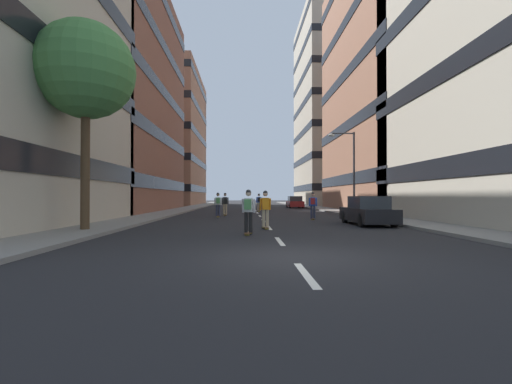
# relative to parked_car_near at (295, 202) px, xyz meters

# --- Properties ---
(ground_plane) EXTENTS (179.44, 179.44, 0.00)m
(ground_plane) POSITION_rel_parked_car_near_xyz_m (-5.35, -6.41, -0.70)
(ground_plane) COLOR black
(sidewalk_left) EXTENTS (2.57, 82.24, 0.14)m
(sidewalk_left) POSITION_rel_parked_car_near_xyz_m (-13.19, -2.68, -0.63)
(sidewalk_left) COLOR gray
(sidewalk_left) RESTS_ON ground_plane
(sidewalk_right) EXTENTS (2.57, 82.24, 0.14)m
(sidewalk_right) POSITION_rel_parked_car_near_xyz_m (2.49, -2.68, -0.63)
(sidewalk_right) COLOR gray
(sidewalk_right) RESTS_ON ground_plane
(lane_markings) EXTENTS (0.16, 67.20, 0.01)m
(lane_markings) POSITION_rel_parked_car_near_xyz_m (-5.35, -5.82, -0.70)
(lane_markings) COLOR silver
(lane_markings) RESTS_ON ground_plane
(building_left_mid) EXTENTS (15.74, 21.50, 22.71)m
(building_left_mid) POSITION_rel_parked_car_near_xyz_m (-22.28, -9.70, 10.74)
(building_left_mid) COLOR brown
(building_left_mid) RESTS_ON ground_plane
(building_left_far) EXTENTS (15.74, 21.11, 23.19)m
(building_left_far) POSITION_rel_parked_car_near_xyz_m (-22.28, 17.42, 10.99)
(building_left_far) COLOR #9E6B51
(building_left_far) RESTS_ON ground_plane
(building_right_mid) EXTENTS (15.74, 21.00, 26.77)m
(building_right_mid) POSITION_rel_parked_car_near_xyz_m (11.58, -9.70, 12.78)
(building_right_mid) COLOR #9E6B51
(building_right_mid) RESTS_ON ground_plane
(building_right_far) EXTENTS (15.74, 19.67, 34.19)m
(building_right_far) POSITION_rel_parked_car_near_xyz_m (11.58, 17.42, 16.49)
(building_right_far) COLOR #B2A893
(building_right_far) RESTS_ON ground_plane
(parked_car_near) EXTENTS (1.82, 4.40, 1.52)m
(parked_car_near) POSITION_rel_parked_car_near_xyz_m (0.00, 0.00, 0.00)
(parked_car_near) COLOR maroon
(parked_car_near) RESTS_ON ground_plane
(parked_car_mid) EXTENTS (1.82, 4.40, 1.52)m
(parked_car_mid) POSITION_rel_parked_car_near_xyz_m (0.00, -26.74, 0.00)
(parked_car_mid) COLOR black
(parked_car_mid) RESTS_ON ground_plane
(street_tree_near) EXTENTS (4.04, 4.04, 8.68)m
(street_tree_near) POSITION_rel_parked_car_near_xyz_m (-13.19, -30.23, 6.06)
(street_tree_near) COLOR #4C3823
(street_tree_near) RESTS_ON sidewalk_left
(streetlamp_right) EXTENTS (2.13, 0.30, 6.50)m
(streetlamp_right) POSITION_rel_parked_car_near_xyz_m (1.86, -17.43, 3.44)
(streetlamp_right) COLOR #3F3F44
(streetlamp_right) RESTS_ON sidewalk_right
(skater_0) EXTENTS (0.55, 0.92, 1.78)m
(skater_0) POSITION_rel_parked_car_near_xyz_m (-5.56, -28.87, 0.29)
(skater_0) COLOR brown
(skater_0) RESTS_ON ground_plane
(skater_1) EXTENTS (0.54, 0.91, 1.78)m
(skater_1) POSITION_rel_parked_car_near_xyz_m (-5.11, -10.99, 0.32)
(skater_1) COLOR brown
(skater_1) RESTS_ON ground_plane
(skater_2) EXTENTS (0.55, 0.92, 1.78)m
(skater_2) POSITION_rel_parked_car_near_xyz_m (-8.44, -19.64, 0.32)
(skater_2) COLOR brown
(skater_2) RESTS_ON ground_plane
(skater_3) EXTENTS (0.53, 0.90, 1.78)m
(skater_3) POSITION_rel_parked_car_near_xyz_m (-8.04, -17.64, 0.29)
(skater_3) COLOR brown
(skater_3) RESTS_ON ground_plane
(skater_4) EXTENTS (0.56, 0.92, 1.78)m
(skater_4) POSITION_rel_parked_car_near_xyz_m (-6.38, -31.33, 0.32)
(skater_4) COLOR brown
(skater_4) RESTS_ON ground_plane
(skater_5) EXTENTS (0.57, 0.92, 1.78)m
(skater_5) POSITION_rel_parked_car_near_xyz_m (-2.14, -22.76, 0.32)
(skater_5) COLOR brown
(skater_5) RESTS_ON ground_plane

